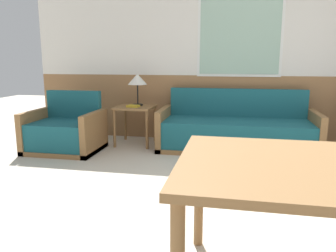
{
  "coord_description": "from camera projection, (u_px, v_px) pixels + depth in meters",
  "views": [
    {
      "loc": [
        -0.51,
        -2.37,
        1.21
      ],
      "look_at": [
        -1.17,
        0.95,
        0.53
      ],
      "focal_mm": 35.0,
      "sensor_mm": 36.0,
      "label": 1
    }
  ],
  "objects": [
    {
      "name": "armchair",
      "position": [
        65.0,
        133.0,
        4.44
      ],
      "size": [
        0.94,
        0.74,
        0.79
      ],
      "rotation": [
        0.0,
        0.0,
        0.25
      ],
      "color": "olive",
      "rests_on": "ground_plane"
    },
    {
      "name": "table_lamp",
      "position": [
        137.0,
        80.0,
        4.74
      ],
      "size": [
        0.28,
        0.28,
        0.46
      ],
      "color": "black",
      "rests_on": "side_table"
    },
    {
      "name": "side_table",
      "position": [
        135.0,
        113.0,
        4.74
      ],
      "size": [
        0.53,
        0.53,
        0.56
      ],
      "color": "olive",
      "rests_on": "ground_plane"
    },
    {
      "name": "wall_back",
      "position": [
        270.0,
        50.0,
        4.68
      ],
      "size": [
        7.2,
        0.09,
        2.7
      ],
      "color": "#996B42",
      "rests_on": "ground_plane"
    },
    {
      "name": "couch",
      "position": [
        236.0,
        132.0,
        4.47
      ],
      "size": [
        2.09,
        0.81,
        0.81
      ],
      "color": "olive",
      "rests_on": "ground_plane"
    },
    {
      "name": "book_stack",
      "position": [
        133.0,
        106.0,
        4.64
      ],
      "size": [
        0.18,
        0.15,
        0.03
      ],
      "color": "gold",
      "rests_on": "side_table"
    },
    {
      "name": "ground_plane",
      "position": [
        298.0,
        228.0,
        2.42
      ],
      "size": [
        16.0,
        16.0,
        0.0
      ],
      "primitive_type": "plane",
      "color": "beige"
    }
  ]
}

